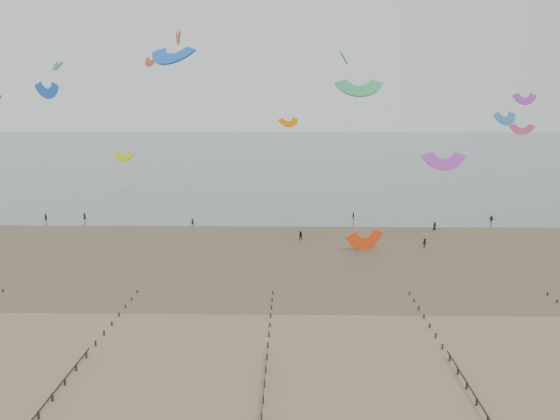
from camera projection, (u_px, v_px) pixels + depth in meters
The scene contains 6 objects.
ground at pixel (233, 332), 60.32m from camera, with size 500.00×500.00×0.00m, color brown.
sea_and_shore at pixel (230, 248), 94.07m from camera, with size 500.00×665.00×0.03m.
kitesurfer_lead at pixel (193, 222), 109.75m from camera, with size 0.56×0.37×1.55m, color black.
kitesurfers at pixel (384, 226), 106.35m from camera, with size 116.32×22.05×1.73m.
grounded_kite at pixel (365, 249), 93.37m from camera, with size 6.13×3.21×4.67m, color #FB470F, non-canonical shape.
kites_airborne at pixel (185, 104), 146.93m from camera, with size 250.93×121.95×44.77m.
Camera 1 is at (6.20, -56.22, 25.46)m, focal length 35.00 mm.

